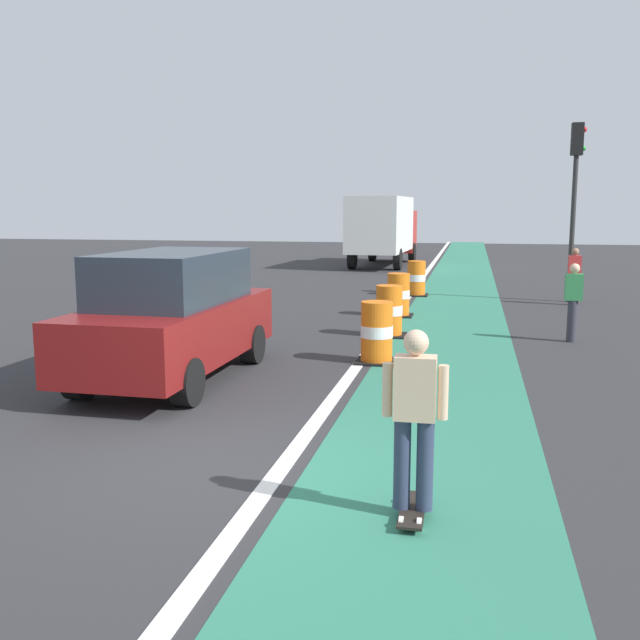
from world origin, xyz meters
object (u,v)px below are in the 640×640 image
(traffic_light_corner, at_px, (575,180))
(pedestrian_waiting, at_px, (573,300))
(traffic_barrel_mid, at_px, (389,311))
(traffic_barrel_back, at_px, (398,295))
(delivery_truck_down_block, at_px, (384,227))
(parked_suv_nearest, at_px, (174,315))
(traffic_barrel_far, at_px, (416,279))
(skateboarder_on_lane, at_px, (414,418))
(pedestrian_crossing, at_px, (574,275))
(traffic_barrel_front, at_px, (377,333))

(traffic_light_corner, bearing_deg, pedestrian_waiting, -96.62)
(traffic_barrel_mid, xyz_separation_m, traffic_barrel_back, (-0.10, 2.88, 0.00))
(delivery_truck_down_block, relative_size, pedestrian_waiting, 4.78)
(parked_suv_nearest, relative_size, traffic_barrel_mid, 4.25)
(traffic_barrel_mid, height_order, traffic_barrel_far, same)
(traffic_light_corner, relative_size, pedestrian_waiting, 3.17)
(traffic_barrel_back, xyz_separation_m, traffic_barrel_far, (0.11, 4.40, 0.00))
(traffic_barrel_far, bearing_deg, traffic_barrel_back, -91.43)
(skateboarder_on_lane, bearing_deg, pedestrian_waiting, 74.73)
(pedestrian_crossing, bearing_deg, traffic_barrel_back, -145.83)
(skateboarder_on_lane, bearing_deg, traffic_barrel_front, 100.47)
(traffic_barrel_mid, bearing_deg, traffic_light_corner, 56.31)
(parked_suv_nearest, relative_size, pedestrian_crossing, 2.88)
(pedestrian_waiting, bearing_deg, skateboarder_on_lane, -105.27)
(traffic_barrel_back, distance_m, pedestrian_crossing, 5.60)
(delivery_truck_down_block, bearing_deg, traffic_barrel_front, -83.22)
(delivery_truck_down_block, height_order, pedestrian_waiting, delivery_truck_down_block)
(traffic_barrel_far, distance_m, traffic_light_corner, 5.42)
(pedestrian_crossing, height_order, pedestrian_waiting, same)
(skateboarder_on_lane, relative_size, traffic_barrel_back, 1.55)
(skateboarder_on_lane, distance_m, traffic_barrel_front, 6.41)
(traffic_light_corner, bearing_deg, traffic_barrel_far, 173.51)
(traffic_barrel_front, distance_m, traffic_light_corner, 10.86)
(traffic_light_corner, distance_m, pedestrian_crossing, 2.74)
(parked_suv_nearest, distance_m, traffic_barrel_back, 8.01)
(delivery_truck_down_block, height_order, traffic_light_corner, traffic_light_corner)
(traffic_barrel_front, height_order, traffic_barrel_mid, same)
(traffic_barrel_back, bearing_deg, skateboarder_on_lane, -83.49)
(traffic_light_corner, height_order, pedestrian_waiting, traffic_light_corner)
(traffic_barrel_back, relative_size, traffic_light_corner, 0.21)
(skateboarder_on_lane, bearing_deg, parked_suv_nearest, 133.47)
(skateboarder_on_lane, relative_size, pedestrian_waiting, 1.05)
(parked_suv_nearest, distance_m, traffic_light_corner, 13.80)
(skateboarder_on_lane, xyz_separation_m, traffic_barrel_far, (-1.24, 16.26, -0.38))
(traffic_barrel_front, distance_m, pedestrian_waiting, 4.62)
(traffic_barrel_mid, bearing_deg, skateboarder_on_lane, -82.04)
(skateboarder_on_lane, distance_m, parked_suv_nearest, 6.03)
(pedestrian_waiting, bearing_deg, traffic_barrel_mid, -178.12)
(skateboarder_on_lane, xyz_separation_m, traffic_light_corner, (3.26, 15.75, 2.59))
(traffic_barrel_mid, distance_m, traffic_light_corner, 8.66)
(parked_suv_nearest, height_order, traffic_barrel_back, parked_suv_nearest)
(traffic_barrel_back, distance_m, traffic_barrel_far, 4.40)
(traffic_barrel_back, height_order, delivery_truck_down_block, delivery_truck_down_block)
(traffic_barrel_far, distance_m, pedestrian_waiting, 8.08)
(traffic_barrel_far, relative_size, pedestrian_waiting, 0.68)
(traffic_light_corner, bearing_deg, traffic_barrel_mid, -123.69)
(parked_suv_nearest, height_order, traffic_barrel_front, parked_suv_nearest)
(traffic_barrel_back, xyz_separation_m, delivery_truck_down_block, (-2.36, 15.86, 1.31))
(skateboarder_on_lane, height_order, parked_suv_nearest, parked_suv_nearest)
(skateboarder_on_lane, distance_m, pedestrian_crossing, 15.36)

